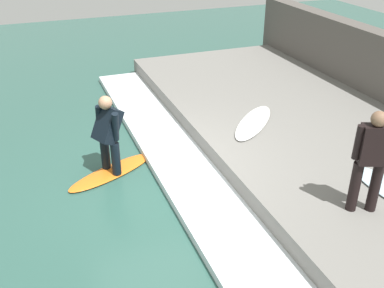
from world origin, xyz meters
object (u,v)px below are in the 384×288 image
object	(u,v)px
surfboard_riding	(112,172)
surfboard_spare	(253,122)
surfer_riding	(108,131)
surfer_waiting_near	(371,157)

from	to	relation	value
surfboard_riding	surfboard_spare	size ratio (longest dim) A/B	1.13
surfer_riding	surfboard_riding	bearing A→B (deg)	45.00
surfer_riding	surfer_waiting_near	bearing A→B (deg)	-44.37
surfboard_riding	surfer_waiting_near	size ratio (longest dim) A/B	1.20
surfboard_riding	surfer_waiting_near	xyz separation A→B (m)	(3.06, -2.99, 1.28)
surfboard_riding	surfboard_spare	bearing A→B (deg)	3.28
surfer_riding	surfboard_spare	size ratio (longest dim) A/B	0.88
surfer_riding	surfboard_spare	distance (m)	3.01
surfboard_riding	surfboard_spare	world-z (taller)	surfboard_spare
surfer_waiting_near	surfboard_spare	bearing A→B (deg)	91.47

